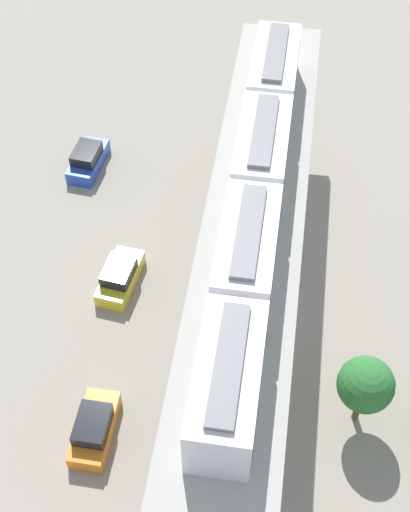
% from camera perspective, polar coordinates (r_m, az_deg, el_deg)
% --- Properties ---
extents(ground_plane, '(120.00, 120.00, 0.00)m').
position_cam_1_polar(ground_plane, '(42.58, 3.38, -4.32)').
color(ground_plane, gray).
extents(viaduct, '(5.20, 35.80, 7.99)m').
position_cam_1_polar(viaduct, '(37.71, 3.81, 1.21)').
color(viaduct, '#A8A59E').
rests_on(viaduct, ground).
extents(train, '(2.64, 27.45, 3.24)m').
position_cam_1_polar(train, '(35.15, 4.04, 4.49)').
color(train, white).
rests_on(train, viaduct).
extents(parked_car_orange, '(1.84, 4.22, 1.76)m').
position_cam_1_polar(parked_car_orange, '(38.12, -8.91, -13.54)').
color(parked_car_orange, orange).
rests_on(parked_car_orange, ground).
extents(parked_car_blue, '(2.18, 4.35, 1.76)m').
position_cam_1_polar(parked_car_blue, '(50.97, -9.42, 7.69)').
color(parked_car_blue, '#284CB7').
rests_on(parked_car_blue, ground).
extents(parked_car_yellow, '(2.29, 4.39, 1.76)m').
position_cam_1_polar(parked_car_yellow, '(43.40, -6.86, -1.63)').
color(parked_car_yellow, yellow).
rests_on(parked_car_yellow, ground).
extents(tree_mid_lot, '(2.91, 2.91, 4.90)m').
position_cam_1_polar(tree_mid_lot, '(36.69, 12.81, -10.10)').
color(tree_mid_lot, brown).
rests_on(tree_mid_lot, ground).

